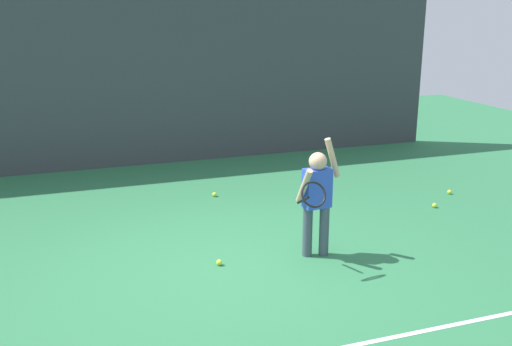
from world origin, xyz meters
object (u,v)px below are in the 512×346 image
Objects in this scene: tennis_ball_1 at (450,192)px; tennis_ball_2 at (219,262)px; tennis_ball_0 at (435,205)px; tennis_player at (317,195)px; tennis_ball_4 at (215,194)px.

tennis_ball_2 is at bearing -162.05° from tennis_ball_1.
tennis_ball_0 and tennis_ball_2 have the same top height.
tennis_player is 20.46× the size of tennis_ball_1.
tennis_ball_2 is 1.00× the size of tennis_ball_4.
tennis_player reaches higher than tennis_ball_4.
tennis_ball_4 is (-0.52, 2.44, -0.69)m from tennis_player.
tennis_ball_2 is at bearing -103.91° from tennis_ball_4.
tennis_ball_1 is (0.59, 0.45, 0.00)m from tennis_ball_0.
tennis_ball_4 is at bearing 151.96° from tennis_ball_0.
tennis_ball_0 and tennis_ball_1 have the same top height.
tennis_ball_0 is 1.00× the size of tennis_ball_4.
tennis_player reaches higher than tennis_ball_2.
tennis_ball_2 is 2.39m from tennis_ball_4.
tennis_ball_1 and tennis_ball_2 have the same top height.
tennis_ball_2 is (-1.10, 0.11, -0.69)m from tennis_player.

